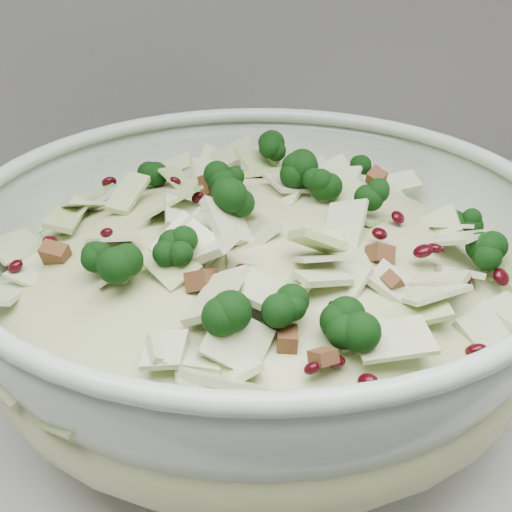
# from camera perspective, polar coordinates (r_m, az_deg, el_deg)

# --- Properties ---
(mixing_bowl) EXTENTS (0.45, 0.45, 0.16)m
(mixing_bowl) POSITION_cam_1_polar(r_m,az_deg,el_deg) (0.51, 0.32, -3.47)
(mixing_bowl) COLOR #ADBDAC
(mixing_bowl) RESTS_ON counter
(salad) EXTENTS (0.41, 0.41, 0.16)m
(salad) POSITION_cam_1_polar(r_m,az_deg,el_deg) (0.50, 0.33, -0.89)
(salad) COLOR #C1CC8C
(salad) RESTS_ON mixing_bowl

